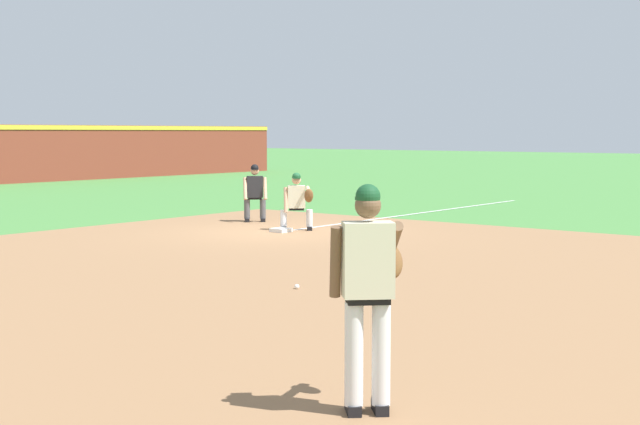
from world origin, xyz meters
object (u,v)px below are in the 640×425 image
first_baseman (297,199)px  umpire (255,191)px  first_base_bag (281,230)px  baseball (297,287)px  pitcher (369,284)px

first_baseman → umpire: size_ratio=0.92×
first_base_bag → umpire: umpire is taller
first_baseman → umpire: umpire is taller
first_base_bag → baseball: size_ratio=5.14×
first_base_bag → pitcher: size_ratio=0.20×
baseball → pitcher: 5.84m
pitcher → first_baseman: pitcher is taller
first_base_bag → first_baseman: 0.83m
baseball → first_baseman: (5.91, 4.89, 0.69)m
baseball → umpire: umpire is taller
baseball → umpire: 9.83m
first_baseman → umpire: bearing=67.2°
baseball → umpire: size_ratio=0.05×
umpire → first_baseman: bearing=-112.8°
first_base_bag → umpire: bearing=56.3°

